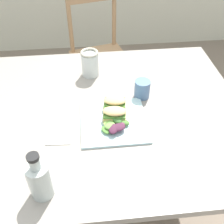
% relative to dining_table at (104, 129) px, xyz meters
% --- Properties ---
extents(ground_plane, '(9.58, 9.58, 0.00)m').
position_rel_dining_table_xyz_m(ground_plane, '(-0.05, -0.14, -0.62)').
color(ground_plane, '#7A6B5B').
extents(dining_table, '(1.21, 0.98, 0.74)m').
position_rel_dining_table_xyz_m(dining_table, '(0.00, 0.00, 0.00)').
color(dining_table, gray).
rests_on(dining_table, ground).
extents(chair_wooden_far, '(0.49, 0.49, 0.87)m').
position_rel_dining_table_xyz_m(chair_wooden_far, '(0.04, 0.94, -0.17)').
color(chair_wooden_far, tan).
rests_on(chair_wooden_far, ground).
extents(plate_lunch, '(0.27, 0.27, 0.01)m').
position_rel_dining_table_xyz_m(plate_lunch, '(0.03, -0.08, 0.12)').
color(plate_lunch, silver).
rests_on(plate_lunch, dining_table).
extents(sandwich_half_front, '(0.10, 0.08, 0.06)m').
position_rel_dining_table_xyz_m(sandwich_half_front, '(0.04, -0.07, 0.16)').
color(sandwich_half_front, '#DBB270').
rests_on(sandwich_half_front, plate_lunch).
extents(sandwich_half_back, '(0.10, 0.08, 0.06)m').
position_rel_dining_table_xyz_m(sandwich_half_back, '(0.05, -0.00, 0.16)').
color(sandwich_half_back, '#DBB270').
rests_on(sandwich_half_back, plate_lunch).
extents(salad_mixed_greens, '(0.13, 0.12, 0.03)m').
position_rel_dining_table_xyz_m(salad_mixed_greens, '(0.04, -0.12, 0.15)').
color(salad_mixed_greens, '#602D47').
rests_on(salad_mixed_greens, plate_lunch).
extents(napkin_folded, '(0.11, 0.24, 0.00)m').
position_rel_dining_table_xyz_m(napkin_folded, '(-0.18, -0.06, 0.12)').
color(napkin_folded, silver).
rests_on(napkin_folded, dining_table).
extents(fork_on_napkin, '(0.04, 0.19, 0.00)m').
position_rel_dining_table_xyz_m(fork_on_napkin, '(-0.18, -0.05, 0.12)').
color(fork_on_napkin, silver).
rests_on(fork_on_napkin, napkin_folded).
extents(bottle_cold_brew, '(0.07, 0.07, 0.18)m').
position_rel_dining_table_xyz_m(bottle_cold_brew, '(-0.22, -0.38, 0.18)').
color(bottle_cold_brew, '#472819').
rests_on(bottle_cold_brew, dining_table).
extents(mason_jar_iced_tea, '(0.09, 0.09, 0.13)m').
position_rel_dining_table_xyz_m(mason_jar_iced_tea, '(-0.04, 0.27, 0.18)').
color(mason_jar_iced_tea, gold).
rests_on(mason_jar_iced_tea, dining_table).
extents(cup_extra_side, '(0.07, 0.07, 0.08)m').
position_rel_dining_table_xyz_m(cup_extra_side, '(0.18, 0.08, 0.16)').
color(cup_extra_side, '#4C6B93').
rests_on(cup_extra_side, dining_table).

